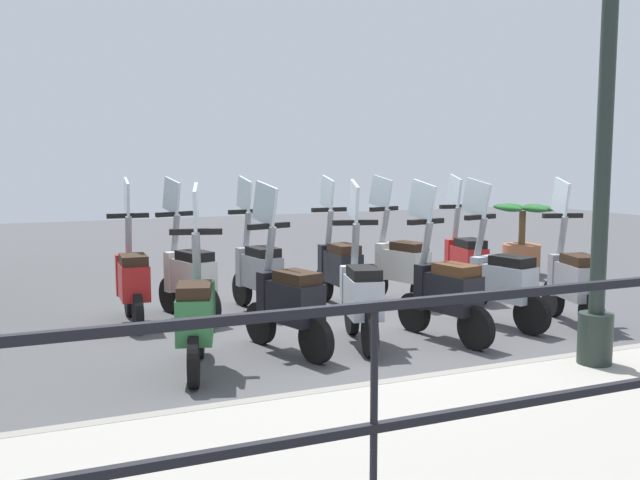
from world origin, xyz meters
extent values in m
plane|color=#4C4C4F|center=(0.00, 0.00, 0.00)|extent=(28.00, 28.00, 0.00)
cube|color=#A39E93|center=(-3.20, 0.00, 0.07)|extent=(2.20, 20.00, 0.15)
cube|color=gray|center=(-2.15, 0.00, 0.07)|extent=(0.10, 20.00, 0.15)
cylinder|color=black|center=(-4.20, 2.18, 0.68)|extent=(0.03, 0.03, 1.05)
cylinder|color=#232D28|center=(-2.40, -0.71, 0.35)|extent=(0.26, 0.26, 0.40)
cylinder|color=#232D28|center=(-2.40, -0.71, 2.14)|extent=(0.12, 0.12, 3.98)
cylinder|color=#9E5B3D|center=(2.02, -3.59, 0.23)|extent=(0.56, 0.56, 0.45)
cylinder|color=brown|center=(2.02, -3.59, 0.70)|extent=(0.10, 0.10, 0.50)
ellipsoid|color=#235B28|center=(2.27, -3.59, 1.00)|extent=(0.56, 0.16, 0.10)
ellipsoid|color=#235B28|center=(1.77, -3.59, 1.00)|extent=(0.56, 0.16, 0.10)
ellipsoid|color=#235B28|center=(2.02, -3.34, 1.00)|extent=(0.56, 0.16, 0.10)
ellipsoid|color=#235B28|center=(2.02, -3.84, 1.00)|extent=(0.56, 0.16, 0.10)
ellipsoid|color=#235B28|center=(2.20, -3.41, 1.00)|extent=(0.56, 0.16, 0.10)
ellipsoid|color=#235B28|center=(1.84, -3.77, 1.00)|extent=(0.56, 0.16, 0.10)
cylinder|color=black|center=(-0.43, -2.04, 0.20)|extent=(0.41, 0.18, 0.40)
cylinder|color=black|center=(-1.23, -1.82, 0.20)|extent=(0.41, 0.18, 0.40)
cube|color=gray|center=(-0.91, -1.91, 0.48)|extent=(0.65, 0.43, 0.36)
cube|color=gray|center=(-0.63, -1.98, 0.50)|extent=(0.20, 0.32, 0.44)
cube|color=black|center=(-0.98, -1.89, 0.71)|extent=(0.45, 0.36, 0.10)
cylinder|color=gray|center=(-0.58, -2.00, 0.85)|extent=(0.19, 0.12, 0.55)
cube|color=black|center=(-0.58, -2.00, 1.13)|extent=(0.17, 0.44, 0.05)
cube|color=silver|center=(-0.52, -2.02, 1.33)|extent=(0.38, 0.13, 0.42)
cylinder|color=black|center=(-0.22, -1.05, 0.20)|extent=(0.41, 0.18, 0.40)
cylinder|color=black|center=(-1.02, -1.26, 0.20)|extent=(0.41, 0.18, 0.40)
cube|color=#B7BCC6|center=(-0.70, -1.18, 0.48)|extent=(0.65, 0.42, 0.36)
cube|color=#B7BCC6|center=(-0.42, -1.10, 0.50)|extent=(0.19, 0.32, 0.44)
cube|color=black|center=(-0.77, -1.19, 0.71)|extent=(0.45, 0.35, 0.10)
cylinder|color=gray|center=(-0.36, -1.09, 0.85)|extent=(0.19, 0.11, 0.55)
cube|color=black|center=(-0.36, -1.09, 1.13)|extent=(0.17, 0.44, 0.05)
cube|color=silver|center=(-0.30, -1.07, 1.33)|extent=(0.38, 0.12, 0.42)
cylinder|color=black|center=(-0.44, -0.26, 0.20)|extent=(0.41, 0.16, 0.40)
cylinder|color=black|center=(-1.25, -0.42, 0.20)|extent=(0.41, 0.16, 0.40)
cube|color=black|center=(-0.93, -0.36, 0.48)|extent=(0.64, 0.39, 0.36)
cube|color=black|center=(-0.65, -0.30, 0.50)|extent=(0.18, 0.32, 0.44)
cube|color=#4C2D19|center=(-1.00, -0.37, 0.71)|extent=(0.44, 0.34, 0.10)
cylinder|color=gray|center=(-0.59, -0.29, 0.85)|extent=(0.19, 0.11, 0.55)
cube|color=black|center=(-0.59, -0.29, 1.13)|extent=(0.15, 0.44, 0.05)
cube|color=silver|center=(-0.53, -0.27, 1.33)|extent=(0.39, 0.11, 0.42)
cylinder|color=black|center=(-0.27, 0.36, 0.20)|extent=(0.41, 0.18, 0.40)
cylinder|color=black|center=(-1.07, 0.57, 0.20)|extent=(0.41, 0.18, 0.40)
cube|color=#B7BCC6|center=(-0.75, 0.49, 0.48)|extent=(0.65, 0.42, 0.36)
cube|color=#B7BCC6|center=(-0.47, 0.41, 0.50)|extent=(0.19, 0.32, 0.44)
cube|color=black|center=(-0.82, 0.51, 0.71)|extent=(0.45, 0.35, 0.10)
cylinder|color=gray|center=(-0.42, 0.40, 0.85)|extent=(0.19, 0.11, 0.55)
cube|color=black|center=(-0.42, 0.40, 1.13)|extent=(0.17, 0.44, 0.05)
cube|color=silver|center=(-0.36, 0.38, 1.33)|extent=(0.38, 0.13, 0.42)
cylinder|color=black|center=(-0.26, 1.31, 0.20)|extent=(0.41, 0.19, 0.40)
cylinder|color=black|center=(-1.06, 1.08, 0.20)|extent=(0.41, 0.19, 0.40)
cube|color=black|center=(-0.74, 1.17, 0.48)|extent=(0.65, 0.43, 0.36)
cube|color=black|center=(-0.46, 1.25, 0.50)|extent=(0.20, 0.32, 0.44)
cube|color=black|center=(-0.81, 1.15, 0.71)|extent=(0.46, 0.36, 0.10)
cylinder|color=gray|center=(-0.40, 1.27, 0.85)|extent=(0.20, 0.12, 0.55)
cube|color=black|center=(-0.40, 1.27, 1.13)|extent=(0.18, 0.44, 0.05)
cube|color=silver|center=(-0.35, 1.29, 1.33)|extent=(0.38, 0.14, 0.42)
cylinder|color=black|center=(-0.49, 1.96, 0.20)|extent=(0.41, 0.19, 0.40)
cylinder|color=black|center=(-1.29, 2.20, 0.20)|extent=(0.41, 0.19, 0.40)
cube|color=#2D6B38|center=(-0.97, 2.10, 0.48)|extent=(0.66, 0.44, 0.36)
cube|color=#2D6B38|center=(-0.69, 2.02, 0.50)|extent=(0.20, 0.32, 0.44)
cube|color=black|center=(-1.04, 2.12, 0.71)|extent=(0.46, 0.36, 0.10)
cylinder|color=gray|center=(-0.64, 2.00, 0.85)|extent=(0.20, 0.12, 0.55)
cube|color=black|center=(-0.64, 2.00, 1.13)|extent=(0.18, 0.44, 0.05)
cube|color=silver|center=(-0.58, 1.98, 1.33)|extent=(0.38, 0.14, 0.42)
cylinder|color=black|center=(1.21, -1.78, 0.20)|extent=(0.41, 0.14, 0.40)
cylinder|color=black|center=(0.39, -1.65, 0.20)|extent=(0.41, 0.14, 0.40)
cube|color=#B21E1E|center=(0.71, -1.70, 0.48)|extent=(0.64, 0.37, 0.36)
cube|color=#B21E1E|center=(1.00, -1.75, 0.50)|extent=(0.17, 0.32, 0.44)
cube|color=black|center=(0.64, -1.69, 0.71)|extent=(0.44, 0.32, 0.10)
cylinder|color=gray|center=(1.06, -1.75, 0.85)|extent=(0.19, 0.10, 0.55)
cube|color=black|center=(1.06, -1.75, 1.13)|extent=(0.13, 0.44, 0.05)
cube|color=silver|center=(1.12, -1.76, 1.33)|extent=(0.39, 0.09, 0.42)
cylinder|color=black|center=(1.22, -0.68, 0.20)|extent=(0.41, 0.19, 0.40)
cylinder|color=black|center=(0.43, -0.92, 0.20)|extent=(0.41, 0.19, 0.40)
cube|color=beige|center=(0.74, -0.83, 0.48)|extent=(0.66, 0.44, 0.36)
cube|color=beige|center=(1.02, -0.74, 0.50)|extent=(0.20, 0.32, 0.44)
cube|color=black|center=(0.67, -0.85, 0.71)|extent=(0.46, 0.36, 0.10)
cylinder|color=gray|center=(1.08, -0.73, 0.85)|extent=(0.20, 0.12, 0.55)
cube|color=black|center=(1.08, -0.73, 1.13)|extent=(0.19, 0.44, 0.05)
cube|color=silver|center=(1.13, -0.71, 1.33)|extent=(0.38, 0.14, 0.42)
cylinder|color=black|center=(1.37, -0.06, 0.20)|extent=(0.40, 0.08, 0.40)
cylinder|color=black|center=(0.54, -0.06, 0.20)|extent=(0.40, 0.08, 0.40)
cube|color=black|center=(0.87, -0.06, 0.48)|extent=(0.60, 0.28, 0.36)
cube|color=black|center=(1.16, -0.06, 0.50)|extent=(0.12, 0.30, 0.44)
cube|color=black|center=(0.80, -0.06, 0.71)|extent=(0.40, 0.26, 0.10)
cylinder|color=gray|center=(1.22, -0.06, 0.85)|extent=(0.18, 0.07, 0.55)
cube|color=black|center=(1.22, -0.06, 1.13)|extent=(0.06, 0.44, 0.05)
cube|color=silver|center=(1.28, -0.06, 1.33)|extent=(0.39, 0.03, 0.42)
cylinder|color=black|center=(1.47, 0.96, 0.20)|extent=(0.41, 0.13, 0.40)
cylinder|color=black|center=(0.65, 0.85, 0.20)|extent=(0.41, 0.13, 0.40)
cube|color=gray|center=(0.98, 0.89, 0.48)|extent=(0.63, 0.36, 0.36)
cube|color=gray|center=(1.26, 0.93, 0.50)|extent=(0.16, 0.31, 0.44)
cube|color=black|center=(0.91, 0.88, 0.71)|extent=(0.43, 0.31, 0.10)
cylinder|color=gray|center=(1.32, 0.94, 0.85)|extent=(0.19, 0.09, 0.55)
cube|color=black|center=(1.32, 0.94, 1.13)|extent=(0.12, 0.44, 0.05)
cube|color=silver|center=(1.38, 0.94, 1.33)|extent=(0.39, 0.08, 0.42)
cylinder|color=black|center=(1.44, 1.82, 0.20)|extent=(0.41, 0.19, 0.40)
cylinder|color=black|center=(0.64, 1.58, 0.20)|extent=(0.41, 0.19, 0.40)
cube|color=beige|center=(0.96, 1.67, 0.48)|extent=(0.65, 0.44, 0.36)
cube|color=beige|center=(1.24, 1.76, 0.50)|extent=(0.20, 0.32, 0.44)
cube|color=black|center=(0.89, 1.66, 0.71)|extent=(0.46, 0.36, 0.10)
cylinder|color=gray|center=(1.30, 1.77, 0.85)|extent=(0.20, 0.12, 0.55)
cube|color=black|center=(1.30, 1.77, 1.13)|extent=(0.18, 0.44, 0.05)
cube|color=silver|center=(1.35, 1.79, 1.33)|extent=(0.38, 0.14, 0.42)
cylinder|color=black|center=(1.43, 2.27, 0.20)|extent=(0.40, 0.10, 0.40)
cylinder|color=black|center=(0.60, 2.31, 0.20)|extent=(0.40, 0.10, 0.40)
cube|color=#B21E1E|center=(0.93, 2.30, 0.48)|extent=(0.61, 0.31, 0.36)
cube|color=#B21E1E|center=(1.22, 2.28, 0.50)|extent=(0.13, 0.31, 0.44)
cube|color=black|center=(0.86, 2.30, 0.71)|extent=(0.41, 0.28, 0.10)
cylinder|color=gray|center=(1.28, 2.28, 0.85)|extent=(0.19, 0.08, 0.55)
cube|color=black|center=(1.28, 2.28, 1.13)|extent=(0.08, 0.44, 0.05)
cube|color=silver|center=(1.34, 2.28, 1.33)|extent=(0.39, 0.05, 0.42)
camera|label=1|loc=(-6.52, 3.41, 1.76)|focal=40.00mm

